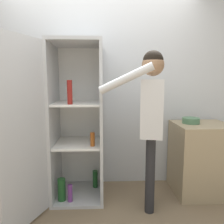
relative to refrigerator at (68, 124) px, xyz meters
name	(u,v)px	position (x,y,z in m)	size (l,w,h in m)	color
wall_back	(100,90)	(0.35, 0.45, 0.37)	(7.00, 0.06, 2.55)	silver
refrigerator	(68,124)	(0.00, 0.00, 0.00)	(0.88, 1.18, 1.84)	#B7BABC
person	(151,109)	(0.90, -0.23, 0.20)	(0.71, 0.51, 1.71)	#262628
counter	(201,158)	(1.62, 0.10, -0.47)	(0.66, 0.61, 0.88)	tan
bowl	(191,121)	(1.48, 0.13, 0.01)	(0.21, 0.21, 0.07)	#517F5B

